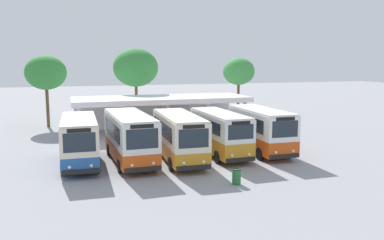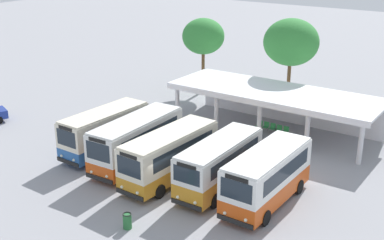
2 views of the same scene
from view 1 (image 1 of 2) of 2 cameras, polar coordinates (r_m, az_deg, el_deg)
name	(u,v)px [view 1 (image 1 of 2)]	position (r m, az deg, el deg)	size (l,w,h in m)	color
ground_plane	(192,169)	(25.70, -0.01, -7.00)	(180.00, 180.00, 0.00)	#939399
city_bus_nearest_orange	(79,139)	(27.20, -15.90, -2.66)	(2.46, 7.34, 3.18)	black
city_bus_second_in_row	(130,136)	(27.15, -8.94, -2.27)	(2.69, 7.98, 3.34)	black
city_bus_middle_cream	(179,135)	(27.23, -1.89, -2.23)	(2.57, 7.76, 3.26)	black
city_bus_fourth_amber	(220,132)	(28.97, 3.98, -1.68)	(2.38, 7.40, 3.18)	black
city_bus_fifth_blue	(260,129)	(30.28, 9.80, -1.22)	(2.50, 7.36, 3.30)	black
terminal_canopy	(160,104)	(39.50, -4.62, 2.34)	(16.95, 5.99, 3.40)	silver
waiting_chair_end_by_column	(154,127)	(38.38, -5.43, -1.06)	(0.45, 0.45, 0.86)	slate
waiting_chair_second_from_end	(160,127)	(38.51, -4.58, -1.02)	(0.45, 0.45, 0.86)	slate
waiting_chair_middle_seat	(166,127)	(38.62, -3.73, -0.98)	(0.45, 0.45, 0.86)	slate
waiting_chair_fourth_seat	(172,127)	(38.70, -2.87, -0.96)	(0.45, 0.45, 0.86)	slate
waiting_chair_fifth_seat	(178,126)	(38.85, -2.04, -0.91)	(0.45, 0.45, 0.86)	slate
roadside_tree_behind_canopy	(136,68)	(44.25, -8.10, 7.46)	(4.92, 4.92, 8.24)	brown
roadside_tree_east_of_canopy	(239,72)	(49.50, 6.74, 6.93)	(3.91, 3.91, 7.26)	brown
roadside_tree_west_of_canopy	(46,73)	(43.75, -20.30, 6.39)	(4.17, 4.17, 7.46)	brown
litter_bin_apron	(236,176)	(22.54, 6.42, -8.08)	(0.49, 0.49, 0.90)	#266633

